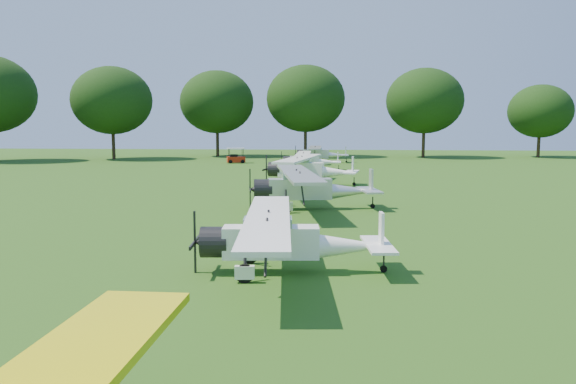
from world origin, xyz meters
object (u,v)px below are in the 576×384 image
object	(u,v)px
aircraft_7	(320,153)
aircraft_6	(309,159)
aircraft_3	(286,237)
aircraft_4	(310,185)
golf_cart	(236,158)
aircraft_5	(308,167)

from	to	relation	value
aircraft_7	aircraft_6	bearing A→B (deg)	-94.48
aircraft_3	aircraft_4	xyz separation A→B (m)	(0.06, 12.98, 0.17)
aircraft_4	golf_cart	distance (m)	37.38
aircraft_5	aircraft_7	bearing A→B (deg)	97.33
aircraft_6	aircraft_3	bearing A→B (deg)	-89.19
aircraft_6	aircraft_7	world-z (taller)	aircraft_7
aircraft_5	aircraft_7	size ratio (longest dim) A/B	1.10
aircraft_4	aircraft_6	bearing A→B (deg)	83.09
aircraft_5	aircraft_6	bearing A→B (deg)	100.16
aircraft_6	golf_cart	world-z (taller)	aircraft_6
aircraft_5	golf_cart	world-z (taller)	aircraft_5
aircraft_4	aircraft_3	bearing A→B (deg)	-100.23
aircraft_5	golf_cart	xyz separation A→B (m)	(-9.78, 23.42, -0.70)
aircraft_6	aircraft_7	distance (m)	11.94
aircraft_4	golf_cart	size ratio (longest dim) A/B	4.73
aircraft_6	golf_cart	distance (m)	13.57
aircraft_3	aircraft_5	world-z (taller)	aircraft_5
aircraft_4	golf_cart	bearing A→B (deg)	96.43
aircraft_7	golf_cart	world-z (taller)	aircraft_7
aircraft_3	aircraft_4	bearing A→B (deg)	84.38
aircraft_3	aircraft_7	xyz separation A→B (m)	(-0.59, 50.76, 0.08)
golf_cart	aircraft_3	bearing A→B (deg)	-95.40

